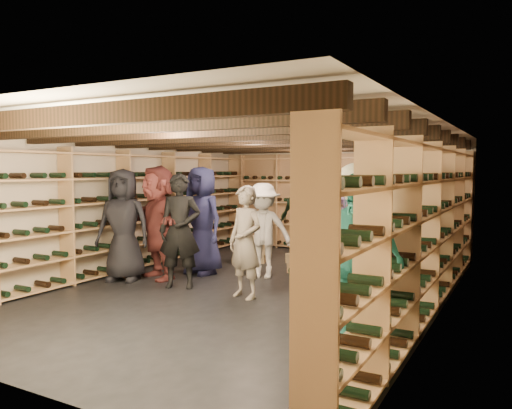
{
  "coord_description": "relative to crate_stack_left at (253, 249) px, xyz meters",
  "views": [
    {
      "loc": [
        3.71,
        -6.55,
        1.8
      ],
      "look_at": [
        -0.02,
        0.2,
        1.26
      ],
      "focal_mm": 35.0,
      "sensor_mm": 36.0,
      "label": 1
    }
  ],
  "objects": [
    {
      "name": "ground",
      "position": [
        0.98,
        -1.82,
        -0.26
      ],
      "size": [
        8.0,
        8.0,
        0.0
      ],
      "primitive_type": "plane",
      "color": "black",
      "rests_on": "ground"
    },
    {
      "name": "walls",
      "position": [
        0.98,
        -1.82,
        0.95
      ],
      "size": [
        5.52,
        8.02,
        2.4
      ],
      "color": "#C0AE96",
      "rests_on": "ground"
    },
    {
      "name": "ceiling",
      "position": [
        0.98,
        -1.82,
        2.15
      ],
      "size": [
        5.5,
        8.0,
        0.01
      ],
      "primitive_type": "cube",
      "color": "beige",
      "rests_on": "walls"
    },
    {
      "name": "ceiling_joists",
      "position": [
        0.98,
        -1.82,
        2.01
      ],
      "size": [
        5.4,
        7.12,
        0.18
      ],
      "color": "black",
      "rests_on": "ground"
    },
    {
      "name": "wine_rack_left",
      "position": [
        -1.59,
        -1.82,
        0.82
      ],
      "size": [
        0.32,
        7.5,
        2.15
      ],
      "color": "tan",
      "rests_on": "ground"
    },
    {
      "name": "wine_rack_right",
      "position": [
        3.55,
        -1.82,
        0.82
      ],
      "size": [
        0.32,
        7.5,
        2.15
      ],
      "color": "tan",
      "rests_on": "ground"
    },
    {
      "name": "wine_rack_back",
      "position": [
        0.98,
        2.01,
        0.82
      ],
      "size": [
        4.7,
        0.3,
        2.15
      ],
      "color": "tan",
      "rests_on": "ground"
    },
    {
      "name": "crate_stack_left",
      "position": [
        0.0,
        0.0,
        0.0
      ],
      "size": [
        0.58,
        0.47,
        0.51
      ],
      "rotation": [
        0.0,
        0.0,
        0.31
      ],
      "color": "tan",
      "rests_on": "ground"
    },
    {
      "name": "crate_stack_right",
      "position": [
        1.28,
        -0.52,
        -0.09
      ],
      "size": [
        0.59,
        0.5,
        0.34
      ],
      "rotation": [
        0.0,
        0.0,
        -0.41
      ],
      "color": "tan",
      "rests_on": "ground"
    },
    {
      "name": "crate_loose",
      "position": [
        1.51,
        -0.52,
        -0.17
      ],
      "size": [
        0.59,
        0.49,
        0.17
      ],
      "primitive_type": "cube",
      "rotation": [
        0.0,
        0.0,
        0.39
      ],
      "color": "tan",
      "rests_on": "ground"
    },
    {
      "name": "person_0",
      "position": [
        -1.07,
        -2.39,
        0.65
      ],
      "size": [
        1.03,
        0.84,
        1.81
      ],
      "primitive_type": "imported",
      "rotation": [
        0.0,
        0.0,
        0.35
      ],
      "color": "black",
      "rests_on": "ground"
    },
    {
      "name": "person_1",
      "position": [
        0.04,
        -2.35,
        0.62
      ],
      "size": [
        0.75,
        0.65,
        1.75
      ],
      "primitive_type": "imported",
      "rotation": [
        0.0,
        0.0,
        0.43
      ],
      "color": "black",
      "rests_on": "ground"
    },
    {
      "name": "person_3",
      "position": [
        2.66,
        -1.88,
        0.69
      ],
      "size": [
        1.37,
        1.04,
        1.89
      ],
      "primitive_type": "imported",
      "rotation": [
        0.0,
        0.0,
        -0.31
      ],
      "color": "beige",
      "rests_on": "ground"
    },
    {
      "name": "person_4",
      "position": [
        3.16,
        -3.53,
        0.63
      ],
      "size": [
        1.11,
        0.65,
        1.77
      ],
      "primitive_type": "imported",
      "rotation": [
        0.0,
        0.0,
        -0.22
      ],
      "color": "#1F7263",
      "rests_on": "ground"
    },
    {
      "name": "person_5",
      "position": [
        -0.68,
        -2.01,
        0.68
      ],
      "size": [
        1.81,
        1.23,
        1.87
      ],
      "primitive_type": "imported",
      "rotation": [
        0.0,
        0.0,
        -0.44
      ],
      "color": "brown",
      "rests_on": "ground"
    },
    {
      "name": "person_6",
      "position": [
        -0.26,
        -1.34,
        0.67
      ],
      "size": [
        1.0,
        0.75,
        1.85
      ],
      "primitive_type": "imported",
      "rotation": [
        0.0,
        0.0,
        -0.19
      ],
      "color": "#1C1D44",
      "rests_on": "ground"
    },
    {
      "name": "person_7",
      "position": [
        1.22,
        -2.4,
        0.53
      ],
      "size": [
        0.66,
        0.52,
        1.58
      ],
      "primitive_type": "imported",
      "rotation": [
        0.0,
        0.0,
        -0.27
      ],
      "color": "gray",
      "rests_on": "ground"
    },
    {
      "name": "person_8",
      "position": [
        2.62,
        -1.33,
        0.65
      ],
      "size": [
        0.97,
        0.81,
        1.81
      ],
      "primitive_type": "imported",
      "rotation": [
        0.0,
        0.0,
        -0.15
      ],
      "color": "#481E16",
      "rests_on": "ground"
    },
    {
      "name": "person_9",
      "position": [
        0.81,
        -1.12,
        0.53
      ],
      "size": [
        1.14,
        0.83,
        1.58
      ],
      "primitive_type": "imported",
      "rotation": [
        0.0,
        0.0,
        0.26
      ],
      "color": "#B1A9A2",
      "rests_on": "ground"
    },
    {
      "name": "person_10",
      "position": [
        1.28,
        -0.52,
        0.67
      ],
      "size": [
        1.18,
        0.83,
        1.86
      ],
      "primitive_type": "imported",
      "rotation": [
        0.0,
        0.0,
        -0.39
      ],
      "color": "#23452E",
      "rests_on": "ground"
    },
    {
      "name": "person_11",
      "position": [
        2.25,
        -0.85,
        0.61
      ],
      "size": [
        1.68,
        1.1,
        1.73
      ],
      "primitive_type": "imported",
      "rotation": [
        0.0,
        0.0,
        -0.4
      ],
      "color": "slate",
      "rests_on": "ground"
    },
    {
      "name": "person_12",
      "position": [
        1.7,
        -0.96,
        0.6
      ],
      "size": [
        0.98,
        0.82,
        1.71
      ],
      "primitive_type": "imported",
      "rotation": [
        0.0,
        0.0,
        -0.39
      ],
      "color": "#333438",
      "rests_on": "ground"
    }
  ]
}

